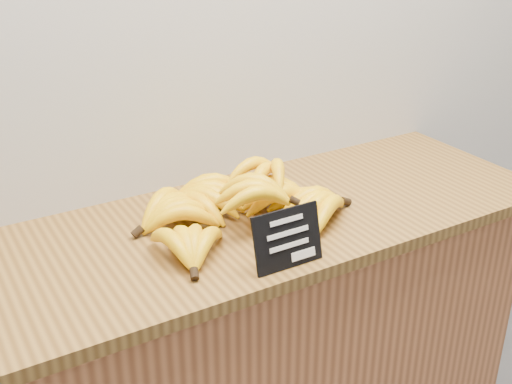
# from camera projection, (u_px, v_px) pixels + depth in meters

# --- Properties ---
(counter) EXTENTS (1.40, 0.50, 0.90)m
(counter) POSITION_uv_depth(u_px,v_px,m) (246.00, 380.00, 1.70)
(counter) COLOR #AC6437
(counter) RESTS_ON ground
(counter_top) EXTENTS (1.54, 0.54, 0.03)m
(counter_top) POSITION_uv_depth(u_px,v_px,m) (245.00, 225.00, 1.50)
(counter_top) COLOR brown
(counter_top) RESTS_ON counter
(chalkboard_sign) EXTENTS (0.15, 0.04, 0.12)m
(chalkboard_sign) POSITION_uv_depth(u_px,v_px,m) (288.00, 239.00, 1.28)
(chalkboard_sign) COLOR black
(chalkboard_sign) RESTS_ON counter_top
(banana_pile) EXTENTS (0.56, 0.41, 0.12)m
(banana_pile) POSITION_uv_depth(u_px,v_px,m) (239.00, 203.00, 1.47)
(banana_pile) COLOR yellow
(banana_pile) RESTS_ON counter_top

